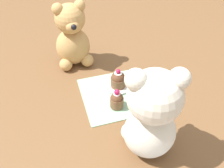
{
  "coord_description": "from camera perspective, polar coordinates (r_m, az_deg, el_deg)",
  "views": [
    {
      "loc": [
        0.19,
        0.62,
        0.64
      ],
      "look_at": [
        0.0,
        0.0,
        0.06
      ],
      "focal_mm": 42.0,
      "sensor_mm": 36.0,
      "label": 1
    }
  ],
  "objects": [
    {
      "name": "ground_plane",
      "position": [
        0.91,
        0.0,
        -2.62
      ],
      "size": [
        4.0,
        4.0,
        0.0
      ],
      "primitive_type": "plane",
      "color": "brown"
    },
    {
      "name": "knitted_placemat",
      "position": [
        0.91,
        0.0,
        -2.48
      ],
      "size": [
        0.2,
        0.23,
        0.01
      ],
      "primitive_type": "cube",
      "color": "#8EBC99",
      "rests_on": "ground_plane"
    },
    {
      "name": "teddy_bear_cream",
      "position": [
        0.67,
        8.66,
        -6.57
      ],
      "size": [
        0.17,
        0.16,
        0.29
      ],
      "rotation": [
        0.0,
        0.0,
        -0.25
      ],
      "color": "silver",
      "rests_on": "ground_plane"
    },
    {
      "name": "teddy_bear_tan",
      "position": [
        1.0,
        -8.65,
        10.11
      ],
      "size": [
        0.13,
        0.13,
        0.25
      ],
      "rotation": [
        0.0,
        0.0,
        3.18
      ],
      "color": "tan",
      "rests_on": "ground_plane"
    },
    {
      "name": "cupcake_near_cream_bear",
      "position": [
        0.85,
        0.82,
        -3.49
      ],
      "size": [
        0.04,
        0.04,
        0.07
      ],
      "color": "brown",
      "rests_on": "knitted_placemat"
    },
    {
      "name": "saucer_plate",
      "position": [
        0.93,
        1.31,
        -0.43
      ],
      "size": [
        0.09,
        0.09,
        0.01
      ],
      "primitive_type": "cylinder",
      "color": "white",
      "rests_on": "knitted_placemat"
    },
    {
      "name": "cupcake_near_tan_bear",
      "position": [
        0.91,
        1.34,
        0.96
      ],
      "size": [
        0.05,
        0.05,
        0.07
      ],
      "color": "brown",
      "rests_on": "saucer_plate"
    }
  ]
}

